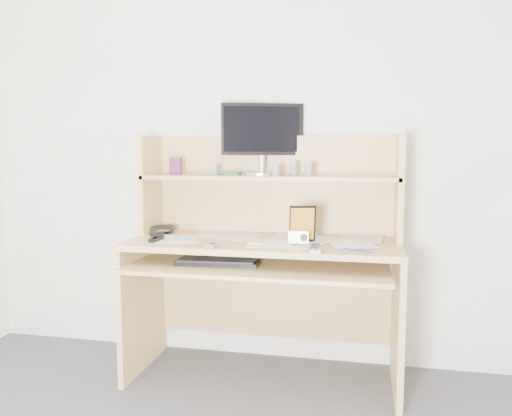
% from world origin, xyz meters
% --- Properties ---
extents(back_wall, '(3.60, 0.04, 2.50)m').
position_xyz_m(back_wall, '(0.00, 1.80, 1.25)').
color(back_wall, white).
rests_on(back_wall, floor).
extents(desk, '(1.40, 0.70, 1.30)m').
position_xyz_m(desk, '(0.00, 1.56, 0.69)').
color(desk, tan).
rests_on(desk, floor).
extents(paper_clutter, '(1.32, 0.54, 0.01)m').
position_xyz_m(paper_clutter, '(0.00, 1.48, 0.75)').
color(paper_clutter, white).
rests_on(paper_clutter, desk).
extents(keyboard, '(0.42, 0.17, 0.03)m').
position_xyz_m(keyboard, '(-0.20, 1.31, 0.66)').
color(keyboard, black).
rests_on(keyboard, desk).
extents(tv_remote, '(0.07, 0.18, 0.02)m').
position_xyz_m(tv_remote, '(0.29, 1.23, 0.76)').
color(tv_remote, '#ACABA6').
rests_on(tv_remote, paper_clutter).
extents(flip_phone, '(0.05, 0.08, 0.02)m').
position_xyz_m(flip_phone, '(-0.20, 1.22, 0.77)').
color(flip_phone, '#A9A9AB').
rests_on(flip_phone, paper_clutter).
extents(stapler, '(0.03, 0.13, 0.04)m').
position_xyz_m(stapler, '(-0.54, 1.35, 0.78)').
color(stapler, black).
rests_on(stapler, paper_clutter).
extents(wallet, '(0.16, 0.15, 0.03)m').
position_xyz_m(wallet, '(-0.62, 1.62, 0.77)').
color(wallet, black).
rests_on(wallet, paper_clutter).
extents(sticky_note_pad, '(0.07, 0.07, 0.01)m').
position_xyz_m(sticky_note_pad, '(-0.02, 1.38, 0.75)').
color(sticky_note_pad, yellow).
rests_on(sticky_note_pad, desk).
extents(digital_camera, '(0.10, 0.04, 0.06)m').
position_xyz_m(digital_camera, '(0.19, 1.41, 0.79)').
color(digital_camera, '#BDBDBF').
rests_on(digital_camera, paper_clutter).
extents(game_case, '(0.13, 0.04, 0.19)m').
position_xyz_m(game_case, '(0.21, 1.44, 0.85)').
color(game_case, black).
rests_on(game_case, paper_clutter).
extents(blue_pen, '(0.13, 0.08, 0.01)m').
position_xyz_m(blue_pen, '(0.48, 1.25, 0.76)').
color(blue_pen, '#1927C1').
rests_on(blue_pen, paper_clutter).
extents(card_box, '(0.07, 0.03, 0.10)m').
position_xyz_m(card_box, '(-0.54, 1.64, 1.13)').
color(card_box, maroon).
rests_on(card_box, desk).
extents(shelf_book, '(0.16, 0.19, 0.02)m').
position_xyz_m(shelf_book, '(-0.21, 1.70, 1.09)').
color(shelf_book, '#34824F').
rests_on(shelf_book, desk).
extents(chip_stack_a, '(0.04, 0.04, 0.05)m').
position_xyz_m(chip_stack_a, '(-0.30, 1.61, 1.11)').
color(chip_stack_a, black).
rests_on(chip_stack_a, desk).
extents(chip_stack_b, '(0.05, 0.05, 0.07)m').
position_xyz_m(chip_stack_b, '(0.22, 1.60, 1.12)').
color(chip_stack_b, silver).
rests_on(chip_stack_b, desk).
extents(chip_stack_c, '(0.05, 0.05, 0.06)m').
position_xyz_m(chip_stack_c, '(0.05, 1.58, 1.11)').
color(chip_stack_c, black).
rests_on(chip_stack_c, desk).
extents(chip_stack_d, '(0.06, 0.06, 0.08)m').
position_xyz_m(chip_stack_d, '(0.13, 1.67, 1.12)').
color(chip_stack_d, white).
rests_on(chip_stack_d, desk).
extents(monitor, '(0.44, 0.24, 0.40)m').
position_xyz_m(monitor, '(-0.05, 1.70, 1.29)').
color(monitor, '#B7B6BB').
rests_on(monitor, desk).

